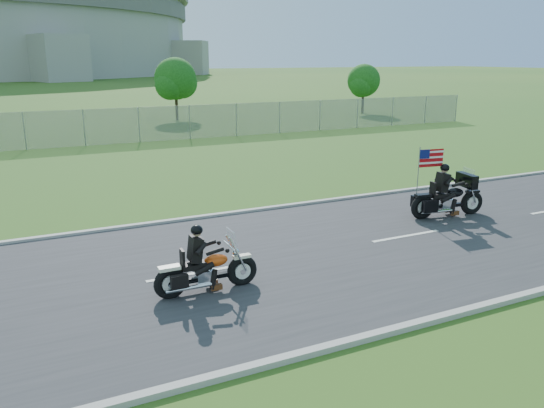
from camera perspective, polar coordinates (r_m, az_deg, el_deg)
name	(u,v)px	position (r m, az deg, el deg)	size (l,w,h in m)	color
ground	(274,261)	(12.89, 0.24, -6.13)	(420.00, 420.00, 0.00)	#244F18
road	(274,260)	(12.89, 0.24, -6.05)	(120.00, 8.00, 0.04)	#28282B
curb_north	(217,215)	(16.42, -5.90, -1.22)	(120.00, 0.18, 0.12)	#9E9B93
curb_south	(374,336)	(9.73, 10.93, -13.73)	(120.00, 0.18, 0.12)	#9E9B93
fence	(24,131)	(31.03, -25.09, 7.13)	(60.00, 0.03, 2.00)	gray
tree_fence_near	(176,81)	(42.39, -10.30, 12.89)	(3.52, 3.28, 4.75)	#382316
tree_fence_far	(364,82)	(47.47, 9.84, 12.77)	(3.08, 2.87, 4.20)	#382316
motorcycle_lead	(205,271)	(11.14, -7.20, -7.19)	(2.24, 0.53, 1.51)	black
motorcycle_follow	(448,199)	(17.04, 18.36, 0.52)	(2.51, 0.94, 2.10)	black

